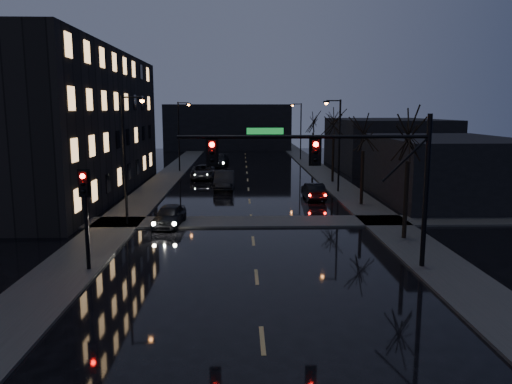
{
  "coord_description": "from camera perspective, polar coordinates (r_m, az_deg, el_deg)",
  "views": [
    {
      "loc": [
        -0.64,
        -12.7,
        7.19
      ],
      "look_at": [
        0.07,
        11.25,
        3.2
      ],
      "focal_mm": 35.0,
      "sensor_mm": 36.0,
      "label": 1
    }
  ],
  "objects": [
    {
      "name": "ground",
      "position": [
        14.61,
        1.09,
        -20.02
      ],
      "size": [
        160.0,
        160.0,
        0.0
      ],
      "primitive_type": "plane",
      "color": "black",
      "rests_on": "ground"
    },
    {
      "name": "sidewalk_left",
      "position": [
        48.87,
        -10.94,
        0.89
      ],
      "size": [
        3.0,
        140.0,
        0.12
      ],
      "primitive_type": "cube",
      "color": "#2D2D2B",
      "rests_on": "ground"
    },
    {
      "name": "streetlight_l_far",
      "position": [
        58.17,
        -8.62,
        6.97
      ],
      "size": [
        1.53,
        0.28,
        8.0
      ],
      "color": "black",
      "rests_on": "ground"
    },
    {
      "name": "apartment_block",
      "position": [
        45.57,
        -22.25,
        7.26
      ],
      "size": [
        12.0,
        30.0,
        12.0
      ],
      "primitive_type": "cube",
      "color": "black",
      "rests_on": "ground"
    },
    {
      "name": "streetlight_l_near",
      "position": [
        31.57,
        -14.45,
        4.77
      ],
      "size": [
        1.53,
        0.28,
        8.0
      ],
      "color": "black",
      "rests_on": "ground"
    },
    {
      "name": "oncoming_car_d",
      "position": [
        63.69,
        -4.25,
        3.62
      ],
      "size": [
        2.72,
        5.37,
        1.5
      ],
      "primitive_type": "imported",
      "rotation": [
        0.0,
        0.0,
        -0.13
      ],
      "color": "black",
      "rests_on": "ground"
    },
    {
      "name": "sidewalk_right",
      "position": [
        49.09,
        9.05,
        0.98
      ],
      "size": [
        3.0,
        140.0,
        0.12
      ],
      "primitive_type": "cube",
      "color": "#2D2D2B",
      "rests_on": "ground"
    },
    {
      "name": "oncoming_car_c",
      "position": [
        52.39,
        -6.08,
        2.31
      ],
      "size": [
        2.56,
        5.28,
        1.45
      ],
      "primitive_type": "imported",
      "rotation": [
        0.0,
        0.0,
        0.03
      ],
      "color": "black",
      "rests_on": "ground"
    },
    {
      "name": "signal_pole_left",
      "position": [
        23.14,
        -18.93,
        -1.47
      ],
      "size": [
        0.35,
        0.41,
        4.53
      ],
      "color": "black",
      "rests_on": "ground"
    },
    {
      "name": "lead_car",
      "position": [
        40.43,
        6.58,
        0.11
      ],
      "size": [
        1.58,
        4.13,
        1.34
      ],
      "primitive_type": "imported",
      "rotation": [
        0.0,
        0.0,
        3.18
      ],
      "color": "black",
      "rests_on": "ground"
    },
    {
      "name": "streetlight_r_mid",
      "position": [
        43.55,
        9.24,
        6.15
      ],
      "size": [
        1.53,
        0.28,
        8.0
      ],
      "color": "black",
      "rests_on": "ground"
    },
    {
      "name": "tree_mid_a",
      "position": [
        37.82,
        12.23,
        7.17
      ],
      "size": [
        3.3,
        3.3,
        7.58
      ],
      "color": "black",
      "rests_on": "ground"
    },
    {
      "name": "commercial_right_near",
      "position": [
        42.19,
        20.82,
        2.45
      ],
      "size": [
        10.0,
        14.0,
        5.0
      ],
      "primitive_type": "cube",
      "color": "black",
      "rests_on": "ground"
    },
    {
      "name": "sidewalk_cross",
      "position": [
        32.01,
        -0.51,
        -3.42
      ],
      "size": [
        40.0,
        3.0,
        0.12
      ],
      "primitive_type": "cube",
      "color": "#2D2D2B",
      "rests_on": "ground"
    },
    {
      "name": "tree_far",
      "position": [
        63.36,
        6.58,
        8.37
      ],
      "size": [
        3.43,
        3.43,
        7.88
      ],
      "color": "black",
      "rests_on": "ground"
    },
    {
      "name": "oncoming_car_b",
      "position": [
        45.43,
        -3.65,
        1.36
      ],
      "size": [
        1.79,
        4.93,
        1.62
      ],
      "primitive_type": "imported",
      "rotation": [
        0.0,
        0.0,
        -0.02
      ],
      "color": "black",
      "rests_on": "ground"
    },
    {
      "name": "streetlight_r_far",
      "position": [
        71.22,
        4.98,
        7.47
      ],
      "size": [
        1.53,
        0.28,
        8.0
      ],
      "color": "black",
      "rests_on": "ground"
    },
    {
      "name": "signal_mast",
      "position": [
        22.28,
        9.94,
        3.33
      ],
      "size": [
        11.11,
        0.41,
        7.0
      ],
      "color": "black",
      "rests_on": "ground"
    },
    {
      "name": "far_block",
      "position": [
        90.79,
        -3.21,
        7.42
      ],
      "size": [
        22.0,
        10.0,
        8.0
      ],
      "primitive_type": "cube",
      "color": "black",
      "rests_on": "ground"
    },
    {
      "name": "tree_mid_b",
      "position": [
        49.54,
        8.92,
        8.67
      ],
      "size": [
        3.74,
        3.74,
        8.59
      ],
      "color": "black",
      "rests_on": "ground"
    },
    {
      "name": "tree_near",
      "position": [
        28.21,
        17.12,
        7.06
      ],
      "size": [
        3.52,
        3.52,
        8.08
      ],
      "color": "black",
      "rests_on": "ground"
    },
    {
      "name": "commercial_right_far",
      "position": [
        63.35,
        14.54,
        5.36
      ],
      "size": [
        12.0,
        18.0,
        6.0
      ],
      "primitive_type": "cube",
      "color": "black",
      "rests_on": "ground"
    },
    {
      "name": "oncoming_car_a",
      "position": [
        31.45,
        -9.88,
        -2.66
      ],
      "size": [
        1.97,
        4.07,
        1.34
      ],
      "primitive_type": "imported",
      "rotation": [
        0.0,
        0.0,
        -0.1
      ],
      "color": "black",
      "rests_on": "ground"
    }
  ]
}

